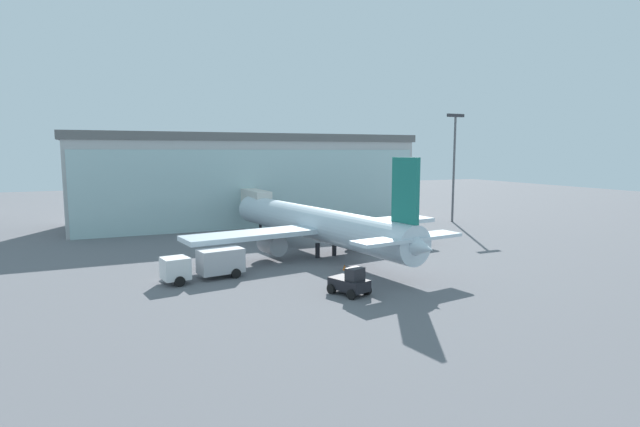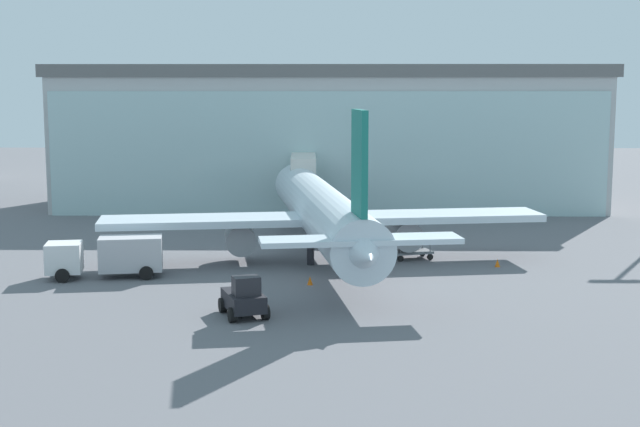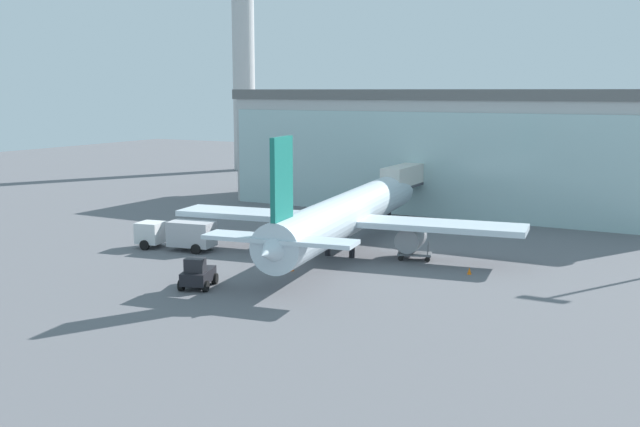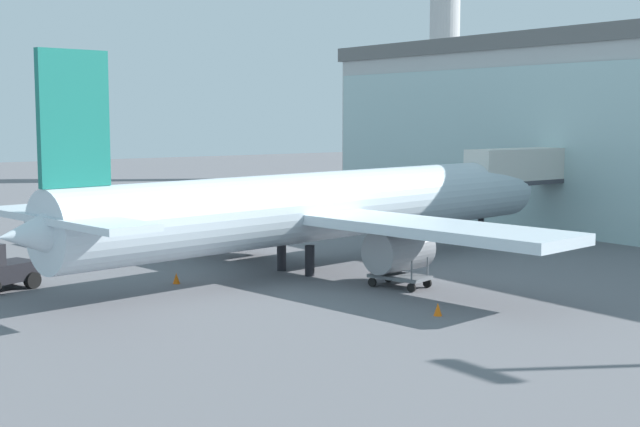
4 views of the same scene
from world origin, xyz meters
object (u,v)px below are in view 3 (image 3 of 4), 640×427
object	(u,v)px
control_tower	(243,40)
baggage_cart	(415,254)
airplane	(347,214)
safety_cone_nose	(292,268)
catering_truck	(178,234)
jet_bridge	(410,176)
pushback_tug	(198,275)
safety_cone_wingtip	(469,271)

from	to	relation	value
control_tower	baggage_cart	world-z (taller)	control_tower
airplane	safety_cone_nose	world-z (taller)	airplane
safety_cone_nose	control_tower	bearing A→B (deg)	127.08
control_tower	catering_truck	bearing A→B (deg)	-60.61
jet_bridge	safety_cone_nose	xyz separation A→B (m)	(1.28, -27.92, -4.41)
control_tower	pushback_tug	size ratio (longest dim) A/B	10.71
control_tower	airplane	world-z (taller)	control_tower
catering_truck	safety_cone_nose	bearing A→B (deg)	162.18
baggage_cart	pushback_tug	world-z (taller)	pushback_tug
airplane	catering_truck	distance (m)	15.26
catering_truck	safety_cone_nose	world-z (taller)	catering_truck
airplane	pushback_tug	distance (m)	16.77
jet_bridge	airplane	size ratio (longest dim) A/B	0.33
catering_truck	safety_cone_nose	distance (m)	13.21
baggage_cart	jet_bridge	bearing A→B (deg)	-83.36
catering_truck	pushback_tug	bearing A→B (deg)	125.87
control_tower	pushback_tug	distance (m)	84.84
jet_bridge	catering_truck	distance (m)	28.66
catering_truck	baggage_cart	size ratio (longest dim) A/B	2.41
jet_bridge	baggage_cart	distance (m)	21.60
control_tower	baggage_cart	size ratio (longest dim) A/B	12.35
baggage_cart	safety_cone_wingtip	distance (m)	6.27
safety_cone_nose	pushback_tug	bearing A→B (deg)	-113.71
safety_cone_nose	catering_truck	bearing A→B (deg)	171.40
airplane	safety_cone_wingtip	world-z (taller)	airplane
pushback_tug	safety_cone_nose	bearing A→B (deg)	-43.53
jet_bridge	baggage_cart	xyz separation A→B (m)	(8.36, -19.47, -4.18)
control_tower	airplane	xyz separation A→B (m)	(47.43, -53.43, -19.51)
airplane	control_tower	bearing A→B (deg)	33.02
jet_bridge	baggage_cart	world-z (taller)	jet_bridge
jet_bridge	catering_truck	world-z (taller)	jet_bridge
baggage_cart	safety_cone_wingtip	bearing A→B (deg)	137.49
control_tower	safety_cone_nose	size ratio (longest dim) A/B	70.51
pushback_tug	catering_truck	bearing A→B (deg)	25.26
baggage_cart	catering_truck	bearing A→B (deg)	1.25
airplane	safety_cone_wingtip	size ratio (longest dim) A/B	67.56
airplane	safety_cone_nose	size ratio (longest dim) A/B	67.56
catering_truck	baggage_cart	xyz separation A→B (m)	(20.10, 6.48, -0.97)
catering_truck	jet_bridge	bearing A→B (deg)	-123.55
pushback_tug	safety_cone_wingtip	bearing A→B (deg)	-70.11
control_tower	catering_truck	xyz separation A→B (m)	(33.75, -59.91, -21.42)
catering_truck	safety_cone_wingtip	distance (m)	26.03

